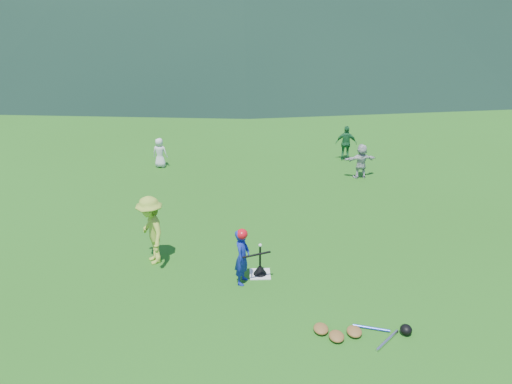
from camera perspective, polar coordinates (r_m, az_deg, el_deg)
ground at (r=11.15m, az=0.47°, el=-9.40°), size 120.00×120.00×0.00m
home_plate at (r=11.15m, az=0.47°, el=-9.36°), size 0.45×0.45×0.02m
baseball at (r=10.77m, az=0.48°, el=-6.10°), size 0.08×0.08×0.08m
batter_child at (r=10.57m, az=-1.58°, el=-7.43°), size 0.43×0.53×1.25m
adult_coach at (r=11.46m, az=-11.90°, el=-4.31°), size 0.97×1.20×1.62m
fielder_a at (r=17.36m, az=-10.93°, el=4.43°), size 0.56×0.43×1.02m
fielder_c at (r=17.96m, az=10.27°, el=5.51°), size 0.78×0.43×1.25m
fielder_d at (r=16.45m, az=11.91°, el=3.49°), size 1.09×0.49×1.14m
batting_tee at (r=11.08m, az=0.47°, el=-8.84°), size 0.30×0.30×0.68m
batter_gear at (r=10.32m, az=-1.48°, el=-5.02°), size 0.72×0.29×0.61m
equipment_pile at (r=9.65m, az=11.20°, el=-15.41°), size 1.80×0.76×0.19m
outfield_fence at (r=37.74m, az=-1.43°, el=15.33°), size 70.07×0.08×1.33m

